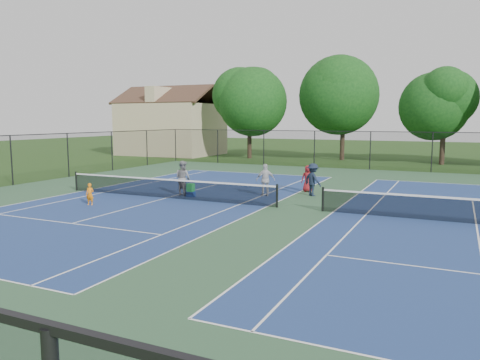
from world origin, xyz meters
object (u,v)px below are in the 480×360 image
at_px(tree_back_b, 344,91).
at_px(clapboard_house, 172,127).
at_px(ball_crate, 191,194).
at_px(tree_back_c, 445,101).
at_px(tree_back_a, 250,98).
at_px(bystander_a, 266,180).
at_px(bystander_c, 308,179).
at_px(instructor, 183,178).
at_px(ball_hopper, 191,187).
at_px(bystander_b, 313,180).
at_px(child_player, 90,194).

bearing_deg(tree_back_b, clapboard_house, -176.99).
bearing_deg(tree_back_b, ball_crate, -94.80).
bearing_deg(tree_back_c, tree_back_a, -176.82).
relative_size(tree_back_b, bystander_a, 5.97).
bearing_deg(tree_back_c, bystander_c, -107.10).
bearing_deg(tree_back_b, instructor, -96.21).
xyz_separation_m(tree_back_b, ball_crate, (-2.11, -25.10, -6.45)).
relative_size(ball_crate, ball_hopper, 1.01).
bearing_deg(bystander_a, tree_back_b, -117.88).
bearing_deg(ball_crate, tree_back_a, 106.62).
xyz_separation_m(bystander_a, ball_hopper, (-3.40, -1.83, -0.35)).
distance_m(tree_back_a, instructor, 24.26).
xyz_separation_m(instructor, bystander_b, (6.20, 2.67, -0.05)).
bearing_deg(tree_back_a, tree_back_b, 12.53).
bearing_deg(bystander_c, ball_hopper, 22.78).
bearing_deg(child_player, bystander_c, 29.03).
bearing_deg(tree_back_c, bystander_a, -109.10).
height_order(instructor, ball_crate, instructor).
bearing_deg(tree_back_a, bystander_a, -64.18).
distance_m(tree_back_c, child_player, 31.83).
relative_size(tree_back_c, ball_hopper, 20.64).
bearing_deg(instructor, clapboard_house, -41.09).
height_order(tree_back_a, ball_hopper, tree_back_a).
xyz_separation_m(bystander_a, bystander_b, (2.21, 1.07, 0.01)).
distance_m(instructor, bystander_b, 6.75).
distance_m(tree_back_b, ball_hopper, 25.91).
distance_m(tree_back_b, ball_crate, 26.00).
relative_size(tree_back_b, clapboard_house, 0.93).
bearing_deg(bystander_c, child_player, 28.49).
height_order(tree_back_a, ball_crate, tree_back_a).
bearing_deg(ball_crate, clapboard_house, 125.03).
height_order(instructor, bystander_c, instructor).
height_order(tree_back_c, instructor, tree_back_c).
relative_size(bystander_a, bystander_c, 1.15).
distance_m(child_player, ball_crate, 5.02).
bearing_deg(child_player, ball_crate, 36.44).
relative_size(instructor, ball_hopper, 4.45).
xyz_separation_m(tree_back_c, bystander_c, (-6.14, -19.95, -4.75)).
bearing_deg(tree_back_c, clapboard_house, -180.00).
xyz_separation_m(child_player, bystander_c, (7.98, 8.14, 0.22)).
bearing_deg(ball_crate, instructor, 158.17).
distance_m(tree_back_a, tree_back_c, 18.04).
bearing_deg(clapboard_house, child_player, -63.70).
xyz_separation_m(clapboard_house, child_player, (13.88, -28.09, -2.58)).
height_order(bystander_b, ball_crate, bystander_b).
relative_size(clapboard_house, bystander_a, 6.43).
distance_m(clapboard_house, instructor, 28.97).
distance_m(tree_back_b, child_player, 30.15).
relative_size(tree_back_b, child_player, 9.78).
bearing_deg(instructor, tree_back_b, -81.64).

